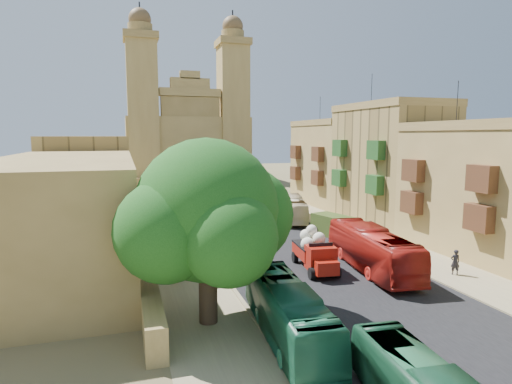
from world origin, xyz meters
TOP-DOWN VIEW (x-y plane):
  - ground at (0.00, 0.00)m, footprint 260.00×260.00m
  - road_surface at (0.00, 30.00)m, footprint 14.00×140.00m
  - sidewalk_east at (9.50, 30.00)m, footprint 5.00×140.00m
  - sidewalk_west at (-9.50, 30.00)m, footprint 5.00×140.00m
  - kerb_east at (7.00, 30.00)m, footprint 0.25×140.00m
  - kerb_west at (-7.00, 30.00)m, footprint 0.25×140.00m
  - townhouse_b at (15.95, 11.00)m, footprint 9.00×14.00m
  - townhouse_c at (15.95, 25.00)m, footprint 9.00×14.00m
  - townhouse_d at (15.95, 39.00)m, footprint 9.00×14.00m
  - west_wall at (-12.50, 20.00)m, footprint 1.00×40.00m
  - west_building_low at (-18.00, 18.00)m, footprint 10.00×28.00m
  - west_building_mid at (-18.00, 44.00)m, footprint 10.00×22.00m
  - church at (-0.00, 78.61)m, footprint 28.00×22.50m
  - ficus_tree at (-9.41, 4.01)m, footprint 9.98×9.19m
  - street_tree_a at (-10.00, 12.00)m, footprint 2.78×2.78m
  - street_tree_b at (-10.00, 24.00)m, footprint 3.55×3.55m
  - street_tree_c at (-10.00, 36.00)m, footprint 3.27×3.27m
  - street_tree_d at (-10.00, 48.00)m, footprint 2.89×2.89m
  - red_truck at (-0.07, 10.68)m, footprint 2.75×5.81m
  - olive_pickup at (6.50, 20.00)m, footprint 3.48×5.49m
  - bus_green_north at (-6.07, 1.00)m, footprint 3.15×10.13m
  - bus_red_east at (4.00, 9.41)m, footprint 4.05×11.71m
  - bus_cream_east at (5.59, 28.88)m, footprint 5.24×10.45m
  - car_blue_a at (-4.05, 11.97)m, footprint 2.82×4.24m
  - car_white_a at (-0.80, 33.05)m, footprint 2.96×4.40m
  - car_cream at (1.51, 28.70)m, footprint 3.73×5.40m
  - car_dkblue at (-3.13, 40.96)m, footprint 2.01×4.87m
  - car_white_b at (0.96, 38.24)m, footprint 2.38×4.34m
  - car_blue_b at (-2.36, 57.42)m, footprint 2.99×4.36m
  - pedestrian_a at (9.20, 6.61)m, footprint 0.77×0.60m
  - pedestrian_c at (9.77, 18.83)m, footprint 0.68×1.03m

SIDE VIEW (x-z plane):
  - ground at x=0.00m, z-range 0.00..0.00m
  - road_surface at x=0.00m, z-range 0.00..0.01m
  - sidewalk_east at x=9.50m, z-range 0.00..0.01m
  - sidewalk_west at x=-9.50m, z-range 0.00..0.01m
  - kerb_east at x=7.00m, z-range 0.00..0.12m
  - kerb_west at x=-7.00m, z-range 0.00..0.12m
  - car_blue_a at x=-4.05m, z-range 0.00..1.34m
  - car_blue_b at x=-2.36m, z-range 0.00..1.36m
  - car_cream at x=1.51m, z-range 0.00..1.37m
  - car_white_a at x=-0.80m, z-range 0.00..1.37m
  - car_white_b at x=0.96m, z-range 0.00..1.40m
  - car_dkblue at x=-3.13m, z-range 0.00..1.41m
  - pedestrian_c at x=9.77m, z-range 0.00..1.62m
  - west_wall at x=-12.50m, z-range 0.00..1.80m
  - pedestrian_a at x=9.20m, z-range 0.00..1.87m
  - olive_pickup at x=6.50m, z-range -0.02..2.08m
  - bus_green_north at x=-6.07m, z-range 0.00..2.78m
  - bus_cream_east at x=5.59m, z-range 0.00..2.84m
  - red_truck at x=-0.07m, z-range -0.20..3.09m
  - bus_red_east at x=4.00m, z-range 0.00..3.19m
  - street_tree_a at x=-10.00m, z-range 0.71..4.99m
  - street_tree_d at x=-10.00m, z-range 0.74..5.18m
  - street_tree_c at x=-10.00m, z-range 0.85..5.89m
  - street_tree_b at x=-10.00m, z-range 0.93..6.39m
  - west_building_low at x=-18.00m, z-range 0.00..8.40m
  - west_building_mid at x=-18.00m, z-range 0.00..10.00m
  - townhouse_b at x=15.95m, z-range -1.79..13.11m
  - ficus_tree at x=-9.41m, z-range 0.91..10.89m
  - townhouse_d at x=15.95m, z-range -1.79..14.11m
  - townhouse_c at x=15.95m, z-range -1.79..15.61m
  - church at x=0.00m, z-range -8.63..27.67m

